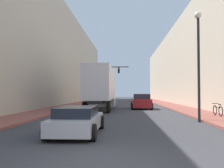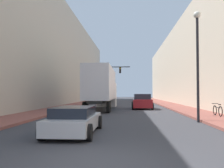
# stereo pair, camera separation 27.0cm
# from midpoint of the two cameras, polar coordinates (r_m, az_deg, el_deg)

# --- Properties ---
(ground_plane) EXTENTS (200.00, 200.00, 0.00)m
(ground_plane) POSITION_cam_midpoint_polar(r_m,az_deg,el_deg) (6.47, -2.65, -17.90)
(ground_plane) COLOR #38383D
(sidewalk_right) EXTENTS (2.90, 80.00, 0.15)m
(sidewalk_right) POSITION_cam_midpoint_polar(r_m,az_deg,el_deg) (36.70, 13.13, -4.62)
(sidewalk_right) COLOR brown
(sidewalk_right) RESTS_ON ground
(sidewalk_left) EXTENTS (2.90, 80.00, 0.15)m
(sidewalk_left) POSITION_cam_midpoint_polar(r_m,az_deg,el_deg) (36.95, -7.62, -4.64)
(sidewalk_left) COLOR brown
(sidewalk_left) RESTS_ON ground
(building_right) EXTENTS (6.00, 80.00, 12.29)m
(building_right) POSITION_cam_midpoint_polar(r_m,az_deg,el_deg) (37.89, 19.73, 4.72)
(building_right) COLOR beige
(building_right) RESTS_ON ground
(building_left) EXTENTS (6.00, 80.00, 14.76)m
(building_left) POSITION_cam_midpoint_polar(r_m,az_deg,el_deg) (38.46, -14.12, 6.43)
(building_left) COLOR #BCB29E
(building_left) RESTS_ON ground
(semi_truck) EXTENTS (2.42, 13.02, 4.28)m
(semi_truck) POSITION_cam_midpoint_polar(r_m,az_deg,el_deg) (27.03, -1.92, -0.73)
(semi_truck) COLOR silver
(semi_truck) RESTS_ON ground
(sedan_car) EXTENTS (1.98, 4.55, 1.17)m
(sedan_car) POSITION_cam_midpoint_polar(r_m,az_deg,el_deg) (11.00, -7.82, -8.23)
(sedan_car) COLOR #B7B7BC
(sedan_car) RESTS_ON ground
(suv_car) EXTENTS (2.23, 4.71, 1.64)m
(suv_car) POSITION_cam_midpoint_polar(r_m,az_deg,el_deg) (27.85, 7.13, -4.03)
(suv_car) COLOR maroon
(suv_car) RESTS_ON ground
(traffic_signal_gantry) EXTENTS (6.16, 0.35, 6.07)m
(traffic_signal_gantry) POSITION_cam_midpoint_polar(r_m,az_deg,el_deg) (38.67, -2.18, 1.80)
(traffic_signal_gantry) COLOR black
(traffic_signal_gantry) RESTS_ON ground
(street_lamp) EXTENTS (0.44, 0.44, 6.75)m
(street_lamp) POSITION_cam_midpoint_polar(r_m,az_deg,el_deg) (16.14, 19.42, 7.23)
(street_lamp) COLOR black
(street_lamp) RESTS_ON ground
(parked_bicycle) EXTENTS (0.44, 1.82, 0.86)m
(parked_bicycle) POSITION_cam_midpoint_polar(r_m,az_deg,el_deg) (19.19, 23.37, -5.56)
(parked_bicycle) COLOR black
(parked_bicycle) RESTS_ON sidewalk_right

